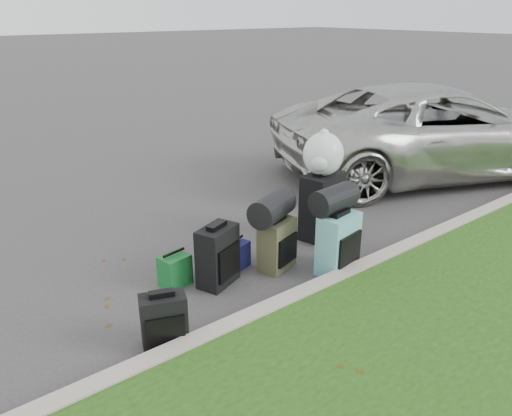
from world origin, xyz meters
TOP-DOWN VIEW (x-y plane):
  - ground at (0.00, 0.00)m, footprint 120.00×120.00m
  - curb at (0.00, -1.00)m, footprint 120.00×0.18m
  - suv at (4.27, 0.70)m, footprint 6.10×4.52m
  - suitcase_small_black at (-1.85, -0.75)m, footprint 0.44×0.34m
  - suitcase_large_black_left at (-0.89, -0.16)m, footprint 0.51×0.41m
  - suitcase_olive at (-0.18, -0.28)m, footprint 0.47×0.37m
  - suitcase_teal at (0.29, -0.75)m, footprint 0.51×0.35m
  - suitcase_large_black_right at (0.80, 0.01)m, footprint 0.62×0.45m
  - tote_green at (-1.26, 0.10)m, footprint 0.33×0.28m
  - tote_navy at (-0.53, 0.02)m, footprint 0.33×0.29m
  - duffel_left at (-0.24, -0.26)m, footprint 0.64×0.49m
  - duffel_right at (0.29, -0.65)m, footprint 0.54×0.33m
  - trash_bag at (0.79, 0.02)m, footprint 0.51×0.51m

SIDE VIEW (x-z plane):
  - ground at x=0.00m, z-range 0.00..0.00m
  - curb at x=0.00m, z-range 0.00..0.15m
  - tote_navy at x=-0.53m, z-range 0.00..0.30m
  - tote_green at x=-1.26m, z-range 0.00..0.33m
  - suitcase_small_black at x=-1.85m, z-range 0.00..0.49m
  - suitcase_olive at x=-0.18m, z-range 0.00..0.57m
  - suitcase_large_black_left at x=-0.89m, z-range 0.00..0.64m
  - suitcase_teal at x=0.29m, z-range 0.00..0.67m
  - suitcase_large_black_right at x=0.80m, z-range 0.00..0.83m
  - duffel_left at x=-0.24m, z-range 0.57..0.88m
  - suv at x=4.27m, z-range 0.00..1.54m
  - duffel_right at x=0.29m, z-range 0.67..0.96m
  - trash_bag at x=0.79m, z-range 0.83..1.34m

